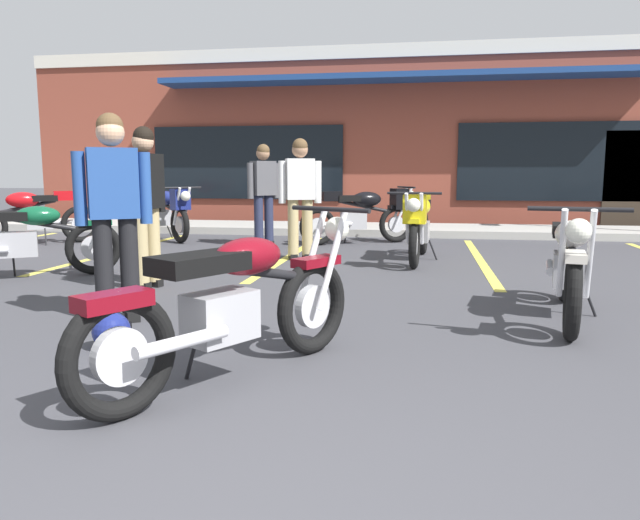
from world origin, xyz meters
TOP-DOWN VIEW (x-y plane):
  - ground_plane at (0.00, 3.54)m, footprint 80.00×80.00m
  - sidewalk_kerb at (0.00, 10.90)m, footprint 22.00×1.80m
  - brick_storefront_building at (0.00, 15.13)m, footprint 17.87×6.02m
  - painted_stall_lines at (0.00, 7.30)m, footprint 13.67×4.80m
  - motorcycle_foreground_classic at (-0.51, 1.92)m, footprint 1.31×1.89m
  - motorcycle_red_sportbike at (-3.89, 4.83)m, footprint 1.84×1.40m
  - motorcycle_silver_naked at (1.75, 3.82)m, footprint 0.76×2.09m
  - motorcycle_blue_standard at (-0.44, 8.93)m, footprint 1.93×1.25m
  - motorcycle_green_cafe_racer at (0.50, 6.89)m, footprint 0.66×2.11m
  - motorcycle_orange_scrambler at (-6.03, 7.81)m, footprint 1.81×1.44m
  - motorcycle_cream_vintage at (-4.03, 8.89)m, footprint 1.70×1.61m
  - person_in_black_shirt at (-1.13, 6.87)m, footprint 0.60×0.37m
  - person_in_shorts_foreground at (-2.05, 8.35)m, footprint 0.48×0.51m
  - person_by_back_row at (-1.90, 3.16)m, footprint 0.55×0.43m
  - person_near_building at (-2.28, 4.50)m, footprint 0.34×0.61m
  - helmet_on_pavement at (-1.54, 2.38)m, footprint 0.26×0.26m
  - traffic_cone at (-4.57, 8.62)m, footprint 0.34×0.34m

SIDE VIEW (x-z plane):
  - ground_plane at x=0.00m, z-range 0.00..0.00m
  - painted_stall_lines at x=0.00m, z-range 0.00..0.01m
  - sidewalk_kerb at x=0.00m, z-range 0.00..0.14m
  - helmet_on_pavement at x=-1.54m, z-range 0.00..0.26m
  - traffic_cone at x=-4.57m, z-range -0.01..0.52m
  - motorcycle_foreground_classic at x=-0.51m, z-range -0.03..0.95m
  - motorcycle_red_sportbike at x=-3.89m, z-range -0.03..0.95m
  - motorcycle_silver_naked at x=1.75m, z-range -0.03..0.95m
  - motorcycle_blue_standard at x=-0.44m, z-range 0.04..1.02m
  - motorcycle_green_cafe_racer at x=0.50m, z-range 0.04..1.02m
  - motorcycle_orange_scrambler at x=-6.03m, z-range 0.04..1.02m
  - motorcycle_cream_vintage at x=-4.03m, z-range 0.04..1.02m
  - person_in_black_shirt at x=-1.13m, z-range 0.11..1.79m
  - person_in_shorts_foreground at x=-2.05m, z-range 0.11..1.79m
  - person_by_back_row at x=-1.90m, z-range 0.11..1.79m
  - person_near_building at x=-2.28m, z-range 0.11..1.79m
  - brick_storefront_building at x=0.00m, z-range 0.00..4.05m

